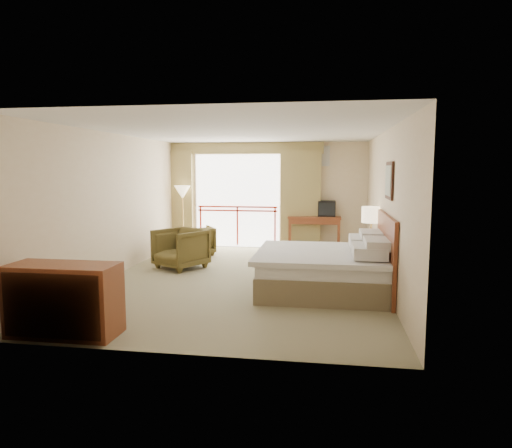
% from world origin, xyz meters
% --- Properties ---
extents(floor, '(7.00, 7.00, 0.00)m').
position_xyz_m(floor, '(0.00, 0.00, 0.00)').
color(floor, gray).
rests_on(floor, ground).
extents(ceiling, '(7.00, 7.00, 0.00)m').
position_xyz_m(ceiling, '(0.00, 0.00, 2.70)').
color(ceiling, white).
rests_on(ceiling, wall_back).
extents(wall_back, '(5.00, 0.00, 5.00)m').
position_xyz_m(wall_back, '(0.00, 3.50, 1.35)').
color(wall_back, beige).
rests_on(wall_back, ground).
extents(wall_front, '(5.00, 0.00, 5.00)m').
position_xyz_m(wall_front, '(0.00, -3.50, 1.35)').
color(wall_front, beige).
rests_on(wall_front, ground).
extents(wall_left, '(0.00, 7.00, 7.00)m').
position_xyz_m(wall_left, '(-2.50, 0.00, 1.35)').
color(wall_left, beige).
rests_on(wall_left, ground).
extents(wall_right, '(0.00, 7.00, 7.00)m').
position_xyz_m(wall_right, '(2.50, 0.00, 1.35)').
color(wall_right, beige).
rests_on(wall_right, ground).
extents(balcony_door, '(2.40, 0.00, 2.40)m').
position_xyz_m(balcony_door, '(-0.80, 3.48, 1.20)').
color(balcony_door, white).
rests_on(balcony_door, wall_back).
extents(balcony_railing, '(2.09, 0.03, 1.02)m').
position_xyz_m(balcony_railing, '(-0.80, 3.46, 0.81)').
color(balcony_railing, '#B3230F').
rests_on(balcony_railing, wall_back).
extents(curtain_left, '(1.00, 0.26, 2.50)m').
position_xyz_m(curtain_left, '(-2.45, 3.35, 1.25)').
color(curtain_left, olive).
rests_on(curtain_left, wall_back).
extents(curtain_right, '(1.00, 0.26, 2.50)m').
position_xyz_m(curtain_right, '(0.85, 3.35, 1.25)').
color(curtain_right, olive).
rests_on(curtain_right, wall_back).
extents(valance, '(4.40, 0.22, 0.28)m').
position_xyz_m(valance, '(-0.80, 3.38, 2.55)').
color(valance, olive).
rests_on(valance, wall_back).
extents(hvac_vent, '(0.50, 0.04, 0.50)m').
position_xyz_m(hvac_vent, '(1.30, 3.47, 2.35)').
color(hvac_vent, silver).
rests_on(hvac_vent, wall_back).
extents(bed, '(2.13, 2.06, 0.97)m').
position_xyz_m(bed, '(1.50, -0.60, 0.38)').
color(bed, brown).
rests_on(bed, floor).
extents(headboard, '(0.06, 2.10, 1.30)m').
position_xyz_m(headboard, '(2.46, -0.60, 0.65)').
color(headboard, maroon).
rests_on(headboard, wall_right).
extents(framed_art, '(0.04, 0.72, 0.60)m').
position_xyz_m(framed_art, '(2.47, -0.60, 1.85)').
color(framed_art, black).
rests_on(framed_art, wall_right).
extents(nightstand, '(0.46, 0.54, 0.63)m').
position_xyz_m(nightstand, '(2.35, 0.82, 0.31)').
color(nightstand, maroon).
rests_on(nightstand, floor).
extents(table_lamp, '(0.37, 0.37, 0.66)m').
position_xyz_m(table_lamp, '(2.35, 0.87, 1.14)').
color(table_lamp, tan).
rests_on(table_lamp, nightstand).
extents(phone, '(0.19, 0.17, 0.07)m').
position_xyz_m(phone, '(2.30, 0.67, 0.66)').
color(phone, black).
rests_on(phone, nightstand).
extents(desk, '(1.31, 0.63, 0.85)m').
position_xyz_m(desk, '(1.20, 3.40, 0.66)').
color(desk, maroon).
rests_on(desk, floor).
extents(tv, '(0.43, 0.34, 0.39)m').
position_xyz_m(tv, '(1.50, 3.34, 1.04)').
color(tv, black).
rests_on(tv, desk).
extents(coffee_maker, '(0.15, 0.15, 0.25)m').
position_xyz_m(coffee_maker, '(0.85, 3.35, 0.97)').
color(coffee_maker, black).
rests_on(coffee_maker, desk).
extents(cup, '(0.07, 0.07, 0.09)m').
position_xyz_m(cup, '(1.00, 3.30, 0.90)').
color(cup, white).
rests_on(cup, desk).
extents(wastebasket, '(0.31, 0.31, 0.33)m').
position_xyz_m(wastebasket, '(0.86, 2.49, 0.17)').
color(wastebasket, black).
rests_on(wastebasket, floor).
extents(armchair_far, '(1.00, 1.00, 0.67)m').
position_xyz_m(armchair_far, '(-1.54, 2.26, 0.00)').
color(armchair_far, '#483B19').
rests_on(armchair_far, floor).
extents(armchair_near, '(1.22, 1.23, 0.82)m').
position_xyz_m(armchair_near, '(-1.46, 0.74, 0.00)').
color(armchair_near, '#483B19').
rests_on(armchair_near, floor).
extents(side_table, '(0.51, 0.51, 0.55)m').
position_xyz_m(side_table, '(-1.97, 1.37, 0.38)').
color(side_table, black).
rests_on(side_table, floor).
extents(book, '(0.19, 0.23, 0.02)m').
position_xyz_m(book, '(-1.97, 1.37, 0.56)').
color(book, white).
rests_on(book, side_table).
extents(floor_lamp, '(0.41, 0.41, 1.61)m').
position_xyz_m(floor_lamp, '(-2.13, 3.03, 1.39)').
color(floor_lamp, tan).
rests_on(floor_lamp, floor).
extents(dresser, '(1.33, 0.57, 0.89)m').
position_xyz_m(dresser, '(-1.67, -3.14, 0.44)').
color(dresser, maroon).
rests_on(dresser, floor).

